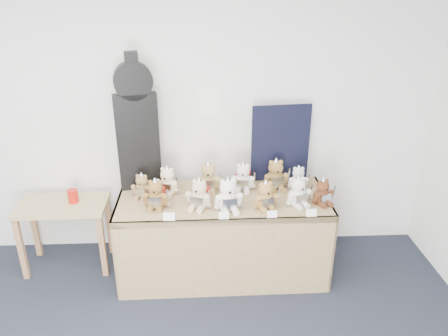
{
  "coord_description": "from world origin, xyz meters",
  "views": [
    {
      "loc": [
        0.79,
        -1.46,
        2.61
      ],
      "look_at": [
        0.95,
        1.88,
        1.11
      ],
      "focal_mm": 35.0,
      "sensor_mm": 36.0,
      "label": 1
    }
  ],
  "objects_px": {
    "teddy_front_centre": "(228,196)",
    "teddy_front_end": "(323,193)",
    "teddy_back_centre_right": "(243,178)",
    "teddy_back_end": "(298,179)",
    "side_table": "(64,215)",
    "teddy_back_centre_left": "(208,178)",
    "display_table": "(223,218)",
    "teddy_front_far_left": "(156,195)",
    "red_cup": "(73,196)",
    "teddy_front_far_right": "(298,193)",
    "teddy_front_left": "(199,195)",
    "guitar_case": "(137,125)",
    "teddy_back_far_left": "(142,187)",
    "teddy_back_left": "(167,182)",
    "teddy_back_right": "(276,176)",
    "teddy_front_right": "(266,196)"
  },
  "relations": [
    {
      "from": "red_cup",
      "to": "teddy_back_centre_left",
      "type": "distance_m",
      "value": 1.26
    },
    {
      "from": "guitar_case",
      "to": "teddy_back_far_left",
      "type": "distance_m",
      "value": 0.55
    },
    {
      "from": "display_table",
      "to": "teddy_front_centre",
      "type": "height_order",
      "value": "teddy_front_centre"
    },
    {
      "from": "teddy_front_right",
      "to": "teddy_back_end",
      "type": "height_order",
      "value": "teddy_front_right"
    },
    {
      "from": "display_table",
      "to": "teddy_front_far_right",
      "type": "bearing_deg",
      "value": -8.17
    },
    {
      "from": "teddy_front_far_right",
      "to": "teddy_front_left",
      "type": "bearing_deg",
      "value": 158.48
    },
    {
      "from": "teddy_front_end",
      "to": "teddy_back_end",
      "type": "xyz_separation_m",
      "value": [
        -0.15,
        0.29,
        -0.0
      ]
    },
    {
      "from": "teddy_front_far_left",
      "to": "teddy_back_left",
      "type": "distance_m",
      "value": 0.27
    },
    {
      "from": "teddy_front_left",
      "to": "teddy_back_end",
      "type": "xyz_separation_m",
      "value": [
        0.91,
        0.3,
        -0.02
      ]
    },
    {
      "from": "guitar_case",
      "to": "teddy_front_left",
      "type": "bearing_deg",
      "value": -50.93
    },
    {
      "from": "teddy_front_far_left",
      "to": "teddy_back_left",
      "type": "relative_size",
      "value": 1.0
    },
    {
      "from": "display_table",
      "to": "teddy_front_far_right",
      "type": "relative_size",
      "value": 6.43
    },
    {
      "from": "guitar_case",
      "to": "red_cup",
      "type": "distance_m",
      "value": 0.91
    },
    {
      "from": "side_table",
      "to": "teddy_front_far_right",
      "type": "bearing_deg",
      "value": -9.32
    },
    {
      "from": "teddy_front_centre",
      "to": "teddy_back_centre_left",
      "type": "distance_m",
      "value": 0.4
    },
    {
      "from": "teddy_front_centre",
      "to": "teddy_front_end",
      "type": "xyz_separation_m",
      "value": [
        0.82,
        0.07,
        -0.03
      ]
    },
    {
      "from": "teddy_front_left",
      "to": "teddy_front_centre",
      "type": "height_order",
      "value": "teddy_front_centre"
    },
    {
      "from": "teddy_front_centre",
      "to": "teddy_back_left",
      "type": "xyz_separation_m",
      "value": [
        -0.53,
        0.33,
        -0.01
      ]
    },
    {
      "from": "teddy_back_centre_left",
      "to": "teddy_front_far_right",
      "type": "bearing_deg",
      "value": -18.81
    },
    {
      "from": "teddy_back_left",
      "to": "teddy_back_far_left",
      "type": "relative_size",
      "value": 1.16
    },
    {
      "from": "teddy_front_end",
      "to": "guitar_case",
      "type": "bearing_deg",
      "value": 144.32
    },
    {
      "from": "guitar_case",
      "to": "teddy_back_end",
      "type": "height_order",
      "value": "guitar_case"
    },
    {
      "from": "teddy_front_left",
      "to": "red_cup",
      "type": "bearing_deg",
      "value": -174.61
    },
    {
      "from": "side_table",
      "to": "teddy_back_centre_left",
      "type": "bearing_deg",
      "value": -1.09
    },
    {
      "from": "teddy_front_far_right",
      "to": "teddy_front_end",
      "type": "height_order",
      "value": "teddy_front_far_right"
    },
    {
      "from": "teddy_front_far_left",
      "to": "teddy_front_end",
      "type": "xyz_separation_m",
      "value": [
        1.43,
        -0.0,
        -0.01
      ]
    },
    {
      "from": "red_cup",
      "to": "teddy_back_right",
      "type": "distance_m",
      "value": 1.88
    },
    {
      "from": "side_table",
      "to": "teddy_back_right",
      "type": "relative_size",
      "value": 2.57
    },
    {
      "from": "guitar_case",
      "to": "teddy_front_far_left",
      "type": "distance_m",
      "value": 0.67
    },
    {
      "from": "teddy_front_left",
      "to": "teddy_back_right",
      "type": "height_order",
      "value": "teddy_back_right"
    },
    {
      "from": "red_cup",
      "to": "teddy_back_left",
      "type": "bearing_deg",
      "value": -4.98
    },
    {
      "from": "teddy_front_far_right",
      "to": "teddy_front_end",
      "type": "bearing_deg",
      "value": -18.55
    },
    {
      "from": "teddy_front_end",
      "to": "teddy_back_centre_left",
      "type": "distance_m",
      "value": 1.02
    },
    {
      "from": "display_table",
      "to": "guitar_case",
      "type": "distance_m",
      "value": 1.13
    },
    {
      "from": "teddy_back_right",
      "to": "teddy_front_far_left",
      "type": "bearing_deg",
      "value": -170.18
    },
    {
      "from": "teddy_front_centre",
      "to": "teddy_back_end",
      "type": "bearing_deg",
      "value": 18.78
    },
    {
      "from": "display_table",
      "to": "teddy_front_far_left",
      "type": "bearing_deg",
      "value": -173.45
    },
    {
      "from": "side_table",
      "to": "teddy_front_end",
      "type": "bearing_deg",
      "value": -8.25
    },
    {
      "from": "teddy_back_centre_right",
      "to": "teddy_back_end",
      "type": "height_order",
      "value": "teddy_back_centre_right"
    },
    {
      "from": "guitar_case",
      "to": "teddy_back_end",
      "type": "xyz_separation_m",
      "value": [
        1.45,
        -0.13,
        -0.51
      ]
    },
    {
      "from": "teddy_front_centre",
      "to": "teddy_back_right",
      "type": "height_order",
      "value": "teddy_front_centre"
    },
    {
      "from": "teddy_back_centre_right",
      "to": "teddy_back_end",
      "type": "distance_m",
      "value": 0.51
    },
    {
      "from": "teddy_back_left",
      "to": "teddy_back_right",
      "type": "relative_size",
      "value": 0.92
    },
    {
      "from": "side_table",
      "to": "teddy_front_far_right",
      "type": "distance_m",
      "value": 2.17
    },
    {
      "from": "teddy_front_far_right",
      "to": "teddy_back_centre_right",
      "type": "bearing_deg",
      "value": 122.75
    },
    {
      "from": "display_table",
      "to": "teddy_back_right",
      "type": "relative_size",
      "value": 5.92
    },
    {
      "from": "guitar_case",
      "to": "teddy_front_left",
      "type": "xyz_separation_m",
      "value": [
        0.54,
        -0.43,
        -0.49
      ]
    },
    {
      "from": "side_table",
      "to": "teddy_back_right",
      "type": "height_order",
      "value": "teddy_back_right"
    },
    {
      "from": "teddy_back_left",
      "to": "teddy_front_end",
      "type": "bearing_deg",
      "value": 5.48
    },
    {
      "from": "display_table",
      "to": "teddy_back_centre_right",
      "type": "distance_m",
      "value": 0.41
    }
  ]
}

